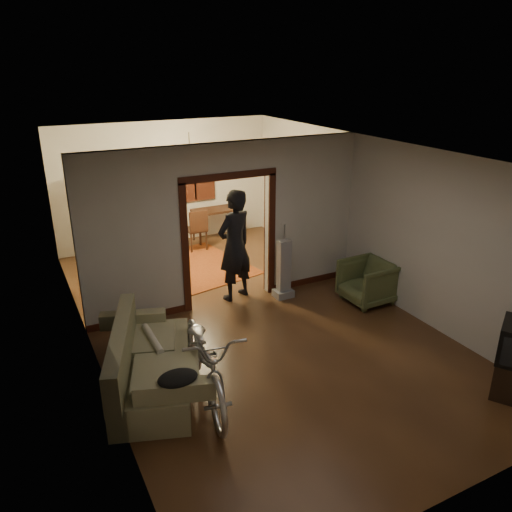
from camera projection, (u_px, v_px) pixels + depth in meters
floor at (248, 317)px, 8.37m from camera, size 5.00×8.50×0.01m
ceiling at (247, 148)px, 7.35m from camera, size 5.00×8.50×0.01m
wall_back at (165, 183)px, 11.38m from camera, size 5.00×0.02×2.80m
wall_left at (83, 266)px, 6.80m from camera, size 0.02×8.50×2.80m
wall_right at (373, 217)px, 8.92m from camera, size 0.02×8.50×2.80m
partition_wall at (228, 225)px, 8.48m from camera, size 5.00×0.14×2.80m
door_casing at (228, 242)px, 8.59m from camera, size 1.74×0.20×2.32m
far_window at (195, 174)px, 11.59m from camera, size 0.98×0.06×1.28m
chandelier at (190, 153)px, 9.59m from camera, size 0.24×0.24×0.24m
light_switch at (283, 226)px, 8.92m from camera, size 0.08×0.01×0.12m
sofa at (152, 355)px, 6.41m from camera, size 1.54×2.24×0.94m
rolled_paper at (153, 339)px, 6.68m from camera, size 0.09×0.76×0.09m
jacket at (178, 378)px, 5.60m from camera, size 0.46×0.35×0.13m
bicycle at (206, 359)px, 6.20m from camera, size 1.06×2.19×1.10m
armchair at (368, 282)px, 8.78m from camera, size 0.84×0.82×0.76m
vacuum at (284, 269)px, 8.89m from camera, size 0.38×0.32×1.09m
person at (235, 245)px, 8.71m from camera, size 0.85×0.69×2.00m
oriental_rug at (199, 266)px, 10.44m from camera, size 2.14×2.57×0.02m
locker at (115, 215)px, 10.72m from camera, size 1.00×0.70×1.82m
globe at (110, 168)px, 10.34m from camera, size 0.26×0.26×0.26m
desk at (215, 225)px, 11.84m from camera, size 1.06×0.66×0.75m
desk_chair at (196, 229)px, 11.21m from camera, size 0.48×0.48×0.95m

